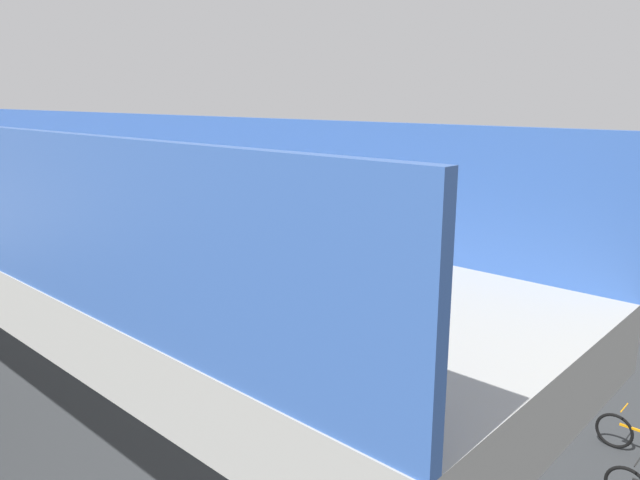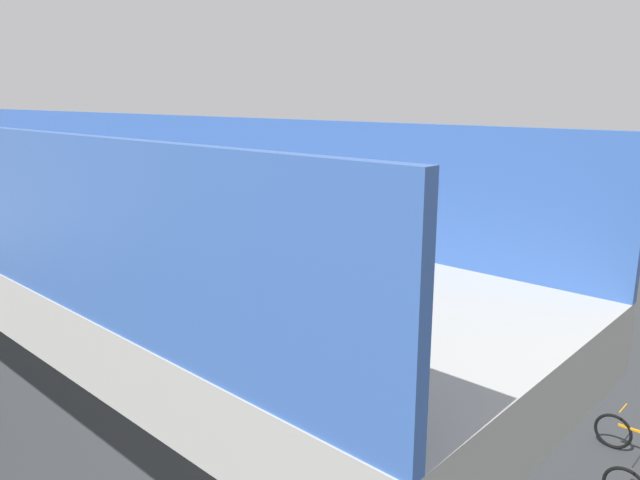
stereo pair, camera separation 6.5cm
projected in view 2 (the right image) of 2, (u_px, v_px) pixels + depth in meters
ground at (328, 294)px, 21.10m from camera, size 80.00×80.00×0.00m
city_bus at (320, 232)px, 22.13m from camera, size 11.54×2.85×3.15m
lane_dash_leftmost at (463, 303)px, 20.17m from camera, size 2.00×0.20×0.01m
lane_dash_left at (370, 279)px, 22.81m from camera, size 2.00×0.20×0.01m
lane_dash_centre at (296, 260)px, 25.45m from camera, size 2.00×0.20×0.01m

